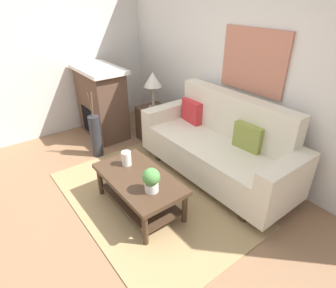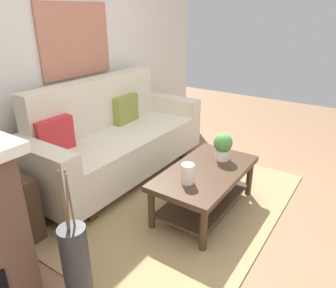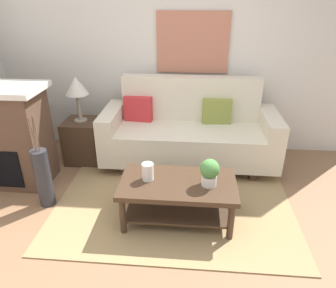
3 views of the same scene
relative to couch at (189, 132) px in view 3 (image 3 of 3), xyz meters
name	(u,v)px [view 3 (image 3 of 3)]	position (x,y,z in m)	size (l,w,h in m)	color
ground_plane	(169,240)	(-0.13, -1.48, -0.43)	(8.95, 8.95, 0.00)	#8C6647
wall_back	(182,51)	(-0.13, 0.54, 0.92)	(4.95, 0.10, 2.70)	silver
area_rug	(173,206)	(-0.13, -0.98, -0.42)	(2.47, 1.64, 0.01)	#A38456
couch	(189,132)	(0.00, 0.00, 0.00)	(2.17, 0.84, 1.08)	beige
throw_pillow_crimson	(138,109)	(-0.67, 0.13, 0.25)	(0.36, 0.12, 0.32)	red
throw_pillow_olive	(217,111)	(0.34, 0.13, 0.25)	(0.36, 0.12, 0.32)	olive
coffee_table	(178,192)	(-0.08, -1.17, -0.12)	(1.10, 0.60, 0.43)	#422D1E
tabletop_vase	(148,172)	(-0.37, -1.15, 0.08)	(0.11, 0.11, 0.17)	white
potted_plant_tabletop	(210,172)	(0.21, -1.20, 0.14)	(0.18, 0.18, 0.26)	white
side_table	(84,141)	(-1.38, -0.06, -0.15)	(0.44, 0.44, 0.56)	#422D1E
table_lamp	(77,88)	(-1.38, -0.06, 0.56)	(0.28, 0.28, 0.57)	gray
fireplace	(5,136)	(-2.06, -0.64, 0.16)	(1.02, 0.58, 1.16)	brown
floor_vase	(43,178)	(-1.47, -1.04, -0.11)	(0.16, 0.16, 0.63)	#2D2D33
floor_vase_branch_a	(36,134)	(-1.45, -1.04, 0.38)	(0.01, 0.01, 0.36)	brown
floor_vase_branch_b	(34,133)	(-1.48, -1.03, 0.38)	(0.01, 0.01, 0.36)	brown
floor_vase_branch_c	(32,135)	(-1.48, -1.06, 0.38)	(0.01, 0.01, 0.36)	brown
framed_painting	(193,43)	(0.00, 0.47, 1.03)	(0.92, 0.03, 0.75)	#B77056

